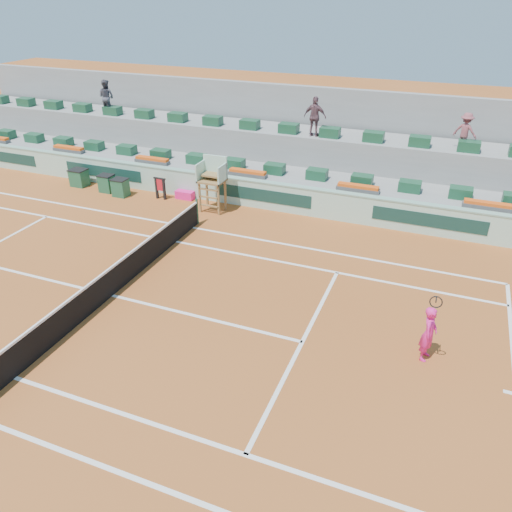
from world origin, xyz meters
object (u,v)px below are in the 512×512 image
object	(u,v)px
umpire_chair	(213,177)
drink_cooler_a	(120,187)
tennis_player	(429,333)
player_bag	(185,195)

from	to	relation	value
umpire_chair	drink_cooler_a	world-z (taller)	umpire_chair
umpire_chair	drink_cooler_a	bearing A→B (deg)	-178.19
umpire_chair	tennis_player	size ratio (longest dim) A/B	1.05
player_bag	tennis_player	size ratio (longest dim) A/B	0.38
player_bag	tennis_player	distance (m)	13.74
player_bag	umpire_chair	size ratio (longest dim) A/B	0.36
umpire_chair	drink_cooler_a	xyz separation A→B (m)	(-4.80, -0.15, -1.12)
player_bag	drink_cooler_a	world-z (taller)	drink_cooler_a
drink_cooler_a	tennis_player	world-z (taller)	tennis_player
player_bag	drink_cooler_a	bearing A→B (deg)	-165.05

